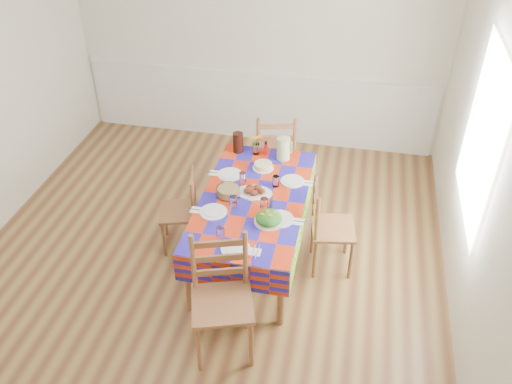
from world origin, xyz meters
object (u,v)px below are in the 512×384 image
dining_table (254,204)px  chair_right (329,228)px  meat_platter (254,191)px  chair_near (222,299)px  chair_left (182,211)px  green_pitcher (283,148)px  tea_pitcher (238,142)px  chair_far (275,153)px

dining_table → chair_right: bearing=-0.6°
meat_platter → chair_near: chair_near is taller
dining_table → chair_left: size_ratio=2.12×
green_pitcher → tea_pitcher: 0.48m
chair_near → dining_table: bearing=71.2°
dining_table → green_pitcher: size_ratio=7.67×
dining_table → chair_far: (0.01, 1.11, -0.12)m
green_pitcher → chair_left: bearing=-140.7°
chair_right → meat_platter: bearing=74.2°
dining_table → meat_platter: meat_platter is taller
chair_right → chair_far: bearing=21.8°
meat_platter → chair_near: (-0.01, -1.17, -0.20)m
chair_near → chair_right: size_ratio=1.14×
meat_platter → chair_left: 0.77m
meat_platter → green_pitcher: (0.16, 0.66, 0.09)m
dining_table → chair_near: 1.11m
dining_table → chair_near: chair_near is taller
tea_pitcher → green_pitcher: bearing=-4.6°
dining_table → meat_platter: 0.12m
chair_near → green_pitcher: bearing=66.6°
tea_pitcher → chair_right: (1.03, -0.76, -0.34)m
meat_platter → tea_pitcher: (-0.32, 0.69, 0.08)m
dining_table → chair_left: chair_left is taller
green_pitcher → chair_right: (0.55, -0.73, -0.35)m
green_pitcher → chair_far: (-0.15, 0.39, -0.31)m
chair_far → tea_pitcher: bearing=35.0°
tea_pitcher → chair_right: chair_right is taller
chair_left → chair_right: bearing=72.6°
meat_platter → chair_far: (0.02, 1.05, -0.22)m
meat_platter → tea_pitcher: tea_pitcher is taller
green_pitcher → chair_near: chair_near is taller
tea_pitcher → chair_near: 1.91m
tea_pitcher → chair_far: size_ratio=0.21×
tea_pitcher → chair_near: chair_near is taller
tea_pitcher → chair_left: (-0.39, -0.75, -0.38)m
dining_table → chair_far: chair_far is taller
meat_platter → chair_far: size_ratio=0.33×
chair_right → dining_table: bearing=79.3°
meat_platter → chair_right: size_ratio=0.36×
green_pitcher → tea_pitcher: size_ratio=1.09×
dining_table → green_pitcher: green_pitcher is taller
tea_pitcher → chair_far: (0.33, 0.35, -0.30)m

